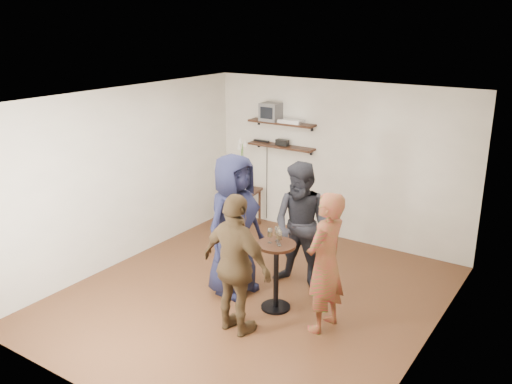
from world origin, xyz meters
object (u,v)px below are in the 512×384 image
Objects in this scene: crt_monitor at (271,112)px; person_navy at (234,225)px; side_table at (242,196)px; person_dark at (302,227)px; radio at (282,143)px; person_plaid at (325,263)px; drinks_table at (276,267)px; person_brown at (237,265)px; dvd_deck at (291,121)px.

crt_monitor reaches higher than person_navy.
person_navy is (1.31, -2.06, 0.40)m from side_table.
crt_monitor is 2.64m from person_dark.
crt_monitor reaches higher than person_dark.
side_table is 2.47m from person_dark.
radio is 0.13× the size of person_plaid.
radio is 0.25× the size of drinks_table.
side_table is at bearing -123.10° from person_plaid.
person_dark is (-0.73, 0.78, 0.03)m from person_plaid.
person_brown is at bearing -64.27° from crt_monitor.
crt_monitor is 0.48× the size of side_table.
radio is at bearing 119.61° from drinks_table.
person_navy is (-0.67, -0.62, 0.08)m from person_dark.
person_brown is (1.91, -2.85, 0.29)m from side_table.
drinks_table is 0.51× the size of person_dark.
side_table is (-0.38, -0.32, -1.47)m from crt_monitor.
radio is at bearing 0.00° from crt_monitor.
side_table is 2.94m from drinks_table.
person_brown is at bearing -46.02° from person_plaid.
crt_monitor is at bearing 180.00° from dvd_deck.
person_navy is at bearing -57.52° from side_table.
crt_monitor is 0.19× the size of person_plaid.
person_navy is (-0.70, 0.09, 0.38)m from drinks_table.
crt_monitor is 1.45× the size of radio.
person_dark reaches higher than side_table.
person_brown is (0.60, -0.79, -0.11)m from person_navy.
dvd_deck is 2.37m from person_dark.
drinks_table is at bearing -63.42° from dvd_deck.
person_plaid is 1.02m from person_brown.
person_navy is at bearing 172.81° from drinks_table.
radio is 0.13× the size of person_brown.
dvd_deck is 1.82× the size of radio.
radio is 2.32m from person_dark.
person_plaid is (2.33, -2.54, -1.17)m from crt_monitor.
crt_monitor is 1.55m from side_table.
person_brown is (-0.07, -1.41, -0.03)m from person_dark.
crt_monitor is at bearing 129.85° from person_dark.
person_dark is at bearing -55.62° from dvd_deck.
crt_monitor reaches higher than person_brown.
person_plaid is 1.42m from person_navy.
dvd_deck is 3.06m from drinks_table.
person_navy is at bearing -73.59° from radio.
crt_monitor is 0.19× the size of person_brown.
person_plaid reaches higher than side_table.
crt_monitor is at bearing -131.28° from person_plaid.
drinks_table is 0.76m from person_brown.
person_dark reaches higher than person_plaid.
dvd_deck reaches higher than radio.
dvd_deck is 0.61× the size of side_table.
side_table is 0.39× the size of person_brown.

